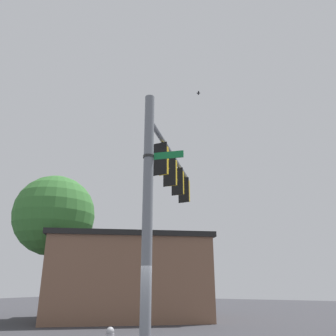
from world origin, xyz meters
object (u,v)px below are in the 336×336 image
Objects in this scene: traffic_light_mid_inner at (172,172)px; street_name_sign at (156,156)px; traffic_light_mid_outer at (179,182)px; bird_flying at (198,93)px; traffic_light_nearest_pole at (163,160)px; traffic_light_arm_end at (185,191)px.

street_name_sign is at bearing -72.26° from traffic_light_mid_inner.
bird_flying is at bearing 33.92° from traffic_light_mid_outer.
traffic_light_nearest_pole is 1.45m from traffic_light_mid_inner.
traffic_light_mid_outer reaches higher than street_name_sign.
bird_flying is (0.84, 0.57, 4.62)m from traffic_light_mid_outer.
traffic_light_mid_outer is at bearing -76.81° from traffic_light_arm_end.
street_name_sign is 7.15m from bird_flying.
traffic_light_arm_end is 1.05× the size of street_name_sign.
traffic_light_mid_inner is at bearing 107.74° from street_name_sign.
traffic_light_mid_inner is 5.05m from bird_flying.
traffic_light_arm_end is at bearing 103.19° from traffic_light_mid_inner.
traffic_light_arm_end is 4.03× the size of bird_flying.
traffic_light_mid_outer is (-0.66, 2.82, 0.00)m from traffic_light_nearest_pole.
bird_flying reaches higher than traffic_light_mid_outer.
traffic_light_mid_outer is at bearing 106.30° from street_name_sign.
traffic_light_mid_inner is 1.45m from traffic_light_mid_outer.
traffic_light_mid_inner is 3.18m from street_name_sign.
traffic_light_mid_inner is at bearing 103.19° from traffic_light_nearest_pole.
traffic_light_nearest_pole is at bearing -76.81° from traffic_light_mid_inner.
traffic_light_arm_end is at bearing 103.19° from traffic_light_mid_outer.
traffic_light_nearest_pole is 5.73m from bird_flying.
street_name_sign is (1.62, -5.82, -0.50)m from traffic_light_arm_end.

